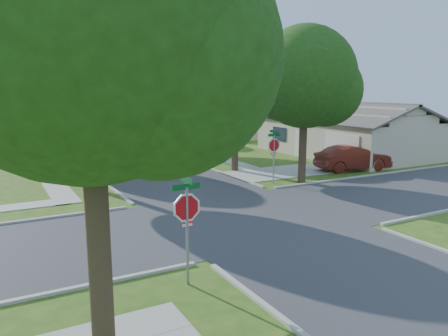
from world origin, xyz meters
The scene contains 20 objects.
ground centered at (0.00, 0.00, 0.00)m, with size 100.00×100.00×0.00m, color #2D5316.
road_ns centered at (0.00, 0.00, 0.00)m, with size 7.00×100.00×0.02m, color #333335.
sidewalk_ne centered at (6.10, 26.00, 0.02)m, with size 1.20×40.00×0.04m, color #9E9B91.
sidewalk_nw centered at (-6.10, 26.00, 0.02)m, with size 1.20×40.00×0.04m, color #9E9B91.
driveway centered at (7.90, 7.10, 0.03)m, with size 8.80×3.60×0.05m, color #9E9B91.
stop_sign_sw centered at (-4.70, -4.70, 2.03)m, with size 1.05×0.80×2.98m.
stop_sign_ne centered at (4.70, 4.70, 2.03)m, with size 1.05×0.80×2.98m.
tree_e_near centered at (4.75, 9.01, 5.64)m, with size 4.97×4.80×8.28m.
tree_e_mid centered at (4.76, 21.01, 6.25)m, with size 5.59×5.40×9.21m.
tree_e_far centered at (4.75, 34.01, 5.98)m, with size 5.17×5.00×8.72m.
tree_w_near centered at (-4.64, 9.01, 6.12)m, with size 5.38×5.20×8.97m.
tree_w_mid centered at (-4.64, 21.01, 6.49)m, with size 5.80×5.60×9.56m.
tree_w_far centered at (-4.65, 34.01, 5.51)m, with size 4.76×4.60×8.04m.
tree_sw_corner centered at (-7.44, -6.99, 6.26)m, with size 6.21×6.00×9.55m.
tree_ne_corner centered at (6.36, 4.21, 5.59)m, with size 5.80×5.60×8.66m.
house_ne_near centered at (15.99, 11.00, 1.52)m, with size 8.42×13.60×4.23m.
house_ne_far centered at (15.99, 29.00, 1.52)m, with size 8.42×13.60×4.23m.
car_driveway centered at (11.50, 5.50, 0.80)m, with size 1.70×4.88×1.61m, color #5D1C13.
car_curb_east centered at (3.20, 37.61, 0.67)m, with size 1.58×3.93×1.34m, color black.
car_curb_west centered at (-3.20, 31.61, 0.73)m, with size 2.04×5.02×1.46m, color black.
Camera 1 is at (-9.16, -14.90, 5.24)m, focal length 35.00 mm.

